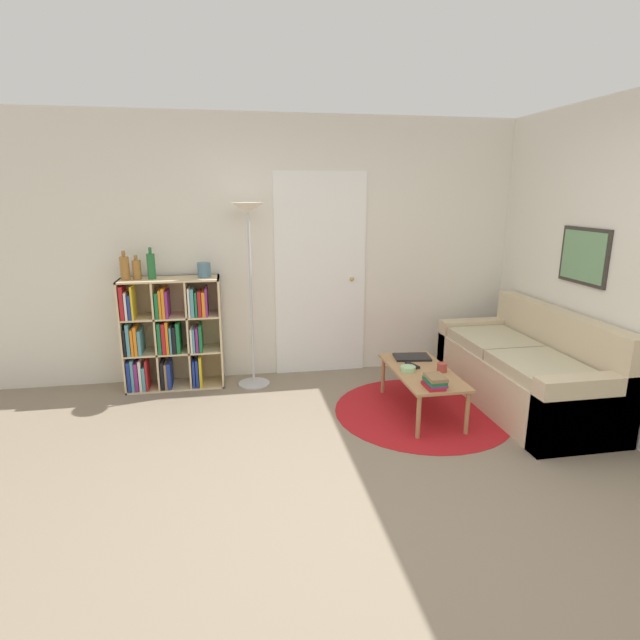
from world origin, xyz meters
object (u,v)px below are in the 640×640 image
cup (442,367)px  bottle_right (151,266)px  bottle_middle (137,269)px  floor_lamp (249,240)px  bookshelf (169,335)px  bottle_left (125,268)px  coffee_table (422,375)px  couch (528,373)px  laptop (412,357)px  vase_on_shelf (204,270)px  bowl (408,369)px

cup → bottle_right: bottle_right is taller
bottle_middle → floor_lamp: bearing=-5.1°
bottle_right → bookshelf: bearing=7.4°
bottle_left → bottle_right: 0.23m
coffee_table → cup: 0.18m
bookshelf → floor_lamp: (0.80, -0.10, 0.91)m
couch → cup: size_ratio=22.11×
laptop → vase_on_shelf: 2.12m
bowl → vase_on_shelf: vase_on_shelf is taller
bookshelf → vase_on_shelf: vase_on_shelf is taller
bottle_right → vase_on_shelf: bottle_right is taller
coffee_table → bookshelf: bearing=155.7°
bottle_left → vase_on_shelf: size_ratio=1.92×
couch → floor_lamp: bearing=159.2°
laptop → cup: bearing=-72.2°
bookshelf → bottle_middle: size_ratio=4.83×
vase_on_shelf → bowl: bearing=-30.1°
couch → bottle_left: 3.79m
bookshelf → bottle_left: 0.75m
couch → vase_on_shelf: size_ratio=13.03×
cup → bottle_right: 2.79m
floor_lamp → vase_on_shelf: (-0.43, 0.10, -0.28)m
floor_lamp → bowl: floor_lamp is taller
laptop → bookshelf: bearing=163.3°
bottle_right → vase_on_shelf: (0.48, 0.02, -0.05)m
bowl → bottle_right: size_ratio=0.43×
couch → bottle_middle: bottle_middle is taller
cup → vase_on_shelf: bearing=152.0°
coffee_table → bottle_middle: 2.77m
cup → bottle_right: (-2.46, 1.04, 0.78)m
laptop → bottle_right: 2.56m
floor_lamp → bowl: (1.28, -0.89, -1.03)m
bottle_left → floor_lamp: bearing=-3.8°
bowl → floor_lamp: bearing=145.1°
floor_lamp → bowl: size_ratio=13.86×
bottle_middle → laptop: bearing=-15.1°
couch → bottle_middle: 3.69m
couch → bottle_right: (-3.31, 1.00, 0.91)m
bottle_right → vase_on_shelf: 0.48m
bookshelf → bowl: 2.31m
bowl → laptop: bearing=64.4°
couch → laptop: size_ratio=5.30×
laptop → vase_on_shelf: size_ratio=2.46×
bottle_left → bottle_right: bearing=1.9°
coffee_table → bottle_middle: (-2.45, 0.99, 0.83)m
bookshelf → bottle_right: bearing=-172.6°
bowl → bottle_left: bottle_left is taller
bowl → cup: (0.28, -0.07, 0.02)m
cup → bookshelf: bearing=155.9°
bowl → bottle_right: (-2.18, 0.98, 0.80)m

